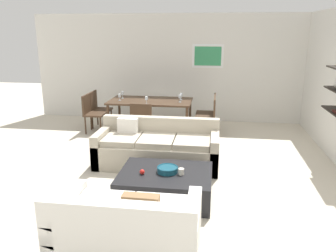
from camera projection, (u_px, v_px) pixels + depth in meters
ground_plane at (161, 172)px, 5.67m from camera, size 18.00×18.00×0.00m
back_wall_unit at (195, 68)px, 8.62m from camera, size 8.40×0.09×2.70m
sofa_beige at (157, 149)px, 5.93m from camera, size 2.11×0.90×0.78m
loveseat_white at (127, 230)px, 3.52m from camera, size 1.49×0.90×0.78m
coffee_table at (165, 185)px, 4.77m from camera, size 1.28×1.00×0.38m
decorative_bowl at (168, 169)px, 4.71m from camera, size 0.29×0.29×0.08m
candle_jar at (181, 172)px, 4.64m from camera, size 0.08×0.08×0.09m
apple_on_coffee_table at (142, 172)px, 4.65m from camera, size 0.07×0.07×0.07m
dining_table at (151, 103)px, 7.75m from camera, size 1.87×1.01×0.75m
dining_chair_foot at (142, 121)px, 6.93m from camera, size 0.44×0.44×0.88m
dining_chair_left_far at (98, 107)px, 8.20m from camera, size 0.44×0.44×0.88m
dining_chair_right_near at (209, 115)px, 7.40m from camera, size 0.44×0.44×0.88m
dining_chair_left_near at (91, 111)px, 7.77m from camera, size 0.44×0.44×0.88m
dining_chair_right_far at (209, 110)px, 7.83m from camera, size 0.44×0.44×0.88m
wine_glass_left_near at (120, 96)px, 7.68m from camera, size 0.06×0.06×0.15m
wine_glass_left_far at (122, 93)px, 7.91m from camera, size 0.06×0.06×0.16m
wine_glass_right_near at (180, 97)px, 7.49m from camera, size 0.07×0.07×0.16m
wine_glass_foot at (147, 99)px, 7.28m from camera, size 0.06×0.06×0.17m
wine_glass_right_far at (181, 95)px, 7.73m from camera, size 0.07×0.07×0.16m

